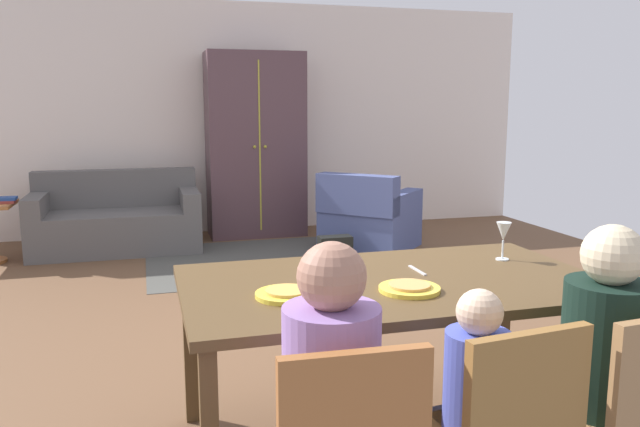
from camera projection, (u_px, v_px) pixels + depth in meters
The scene contains 20 objects.
ground_plane at pixel (296, 313), 4.63m from camera, with size 7.46×6.48×0.02m, color brown.
back_wall at pixel (231, 118), 7.52m from camera, with size 7.46×0.10×2.70m, color silver.
dining_table at pixel (392, 294), 2.73m from camera, with size 1.80×1.02×0.76m.
plate_near_man at pixel (287, 294), 2.47m from camera, with size 0.25×0.25×0.02m, color yellow.
pizza_near_man at pixel (287, 291), 2.47m from camera, with size 0.17×0.17×0.01m, color gold.
plate_near_child at pixel (409, 289), 2.54m from camera, with size 0.25×0.25×0.02m, color yellow.
pizza_near_child at pixel (409, 285), 2.54m from camera, with size 0.17×0.17×0.01m, color tan.
wine_glass at pixel (504, 233), 3.04m from camera, with size 0.07×0.07×0.19m.
fork at pixel (336, 287), 2.60m from camera, with size 0.02×0.15×0.01m, color silver.
knife at pixel (417, 270), 2.85m from camera, with size 0.01×0.17×0.01m, color silver.
person_man at pixel (328, 425), 1.97m from camera, with size 0.30×0.41×1.11m.
dining_chair_woman at pixel (633, 416), 2.07m from camera, with size 0.45×0.45×0.87m.
person_woman at pixel (594, 387), 2.23m from camera, with size 0.30×0.41×1.11m.
area_rug at pixel (281, 258), 6.25m from camera, with size 2.60×1.80×0.01m, color #484843.
couch at pixel (117, 221), 6.59m from camera, with size 1.69×0.86×0.82m.
armchair at pixel (369, 219), 6.61m from camera, with size 1.21×1.21×0.82m.
armoire at pixel (255, 145), 7.26m from camera, with size 1.10×0.59×2.10m.
book_lower at pixel (3, 202), 6.01m from camera, with size 0.22×0.16×0.03m, color maroon.
book_upper at pixel (4, 199), 6.01m from camera, with size 0.22×0.16×0.03m, color navy.
handbag at pixel (335, 249), 6.07m from camera, with size 0.32×0.16×0.26m, color black.
Camera 1 is at (-1.04, -3.68, 1.50)m, focal length 35.26 mm.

